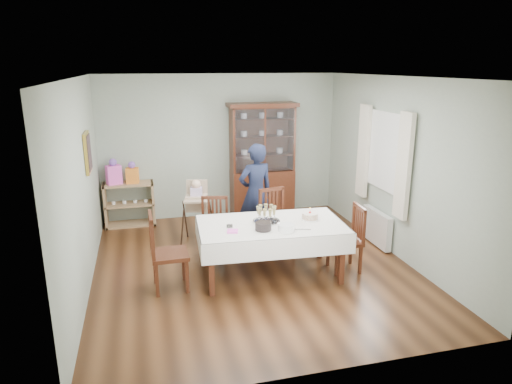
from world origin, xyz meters
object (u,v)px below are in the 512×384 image
object	(u,v)px
dining_table	(271,249)
chair_far_left	(215,241)
champagne_tray	(266,217)
gift_bag_orange	(132,173)
birthday_cake	(310,216)
sideboard	(130,204)
chair_end_left	(169,267)
woman	(256,193)
gift_bag_pink	(114,173)
china_cabinet	(262,159)
chair_end_right	(345,251)
high_chair	(197,218)
chair_far_right	(277,235)

from	to	relation	value
dining_table	chair_far_left	distance (m)	1.01
champagne_tray	gift_bag_orange	bearing A→B (deg)	125.49
chair_far_left	birthday_cake	world-z (taller)	same
sideboard	champagne_tray	world-z (taller)	champagne_tray
dining_table	gift_bag_orange	world-z (taller)	gift_bag_orange
chair_end_left	woman	xyz separation A→B (m)	(1.52, 1.36, 0.52)
gift_bag_pink	dining_table	bearing A→B (deg)	-50.29
china_cabinet	sideboard	distance (m)	2.60
champagne_tray	woman	bearing A→B (deg)	82.84
chair_end_right	gift_bag_pink	xyz separation A→B (m)	(-3.24, 2.70, 0.72)
chair_end_right	chair_end_left	bearing A→B (deg)	-87.68
china_cabinet	gift_bag_orange	world-z (taller)	china_cabinet
chair_end_right	gift_bag_pink	size ratio (longest dim) A/B	2.05
gift_bag_pink	gift_bag_orange	xyz separation A→B (m)	(0.32, 0.00, -0.03)
dining_table	sideboard	xyz separation A→B (m)	(-1.93, 2.62, 0.02)
china_cabinet	high_chair	world-z (taller)	china_cabinet
chair_far_right	high_chair	size ratio (longest dim) A/B	0.95
sideboard	chair_far_right	distance (m)	2.93
champagne_tray	birthday_cake	size ratio (longest dim) A/B	1.47
sideboard	woman	xyz separation A→B (m)	(2.04, -1.32, 0.43)
dining_table	gift_bag_pink	world-z (taller)	gift_bag_pink
champagne_tray	birthday_cake	world-z (taller)	champagne_tray
dining_table	woman	bearing A→B (deg)	85.18
dining_table	gift_bag_pink	bearing A→B (deg)	129.71
chair_end_left	chair_end_right	xyz separation A→B (m)	(2.49, -0.04, -0.03)
chair_end_right	birthday_cake	bearing A→B (deg)	-101.38
champagne_tray	birthday_cake	distance (m)	0.62
dining_table	sideboard	size ratio (longest dim) A/B	2.29
chair_end_left	gift_bag_pink	bearing A→B (deg)	14.20
sideboard	chair_end_left	distance (m)	2.73
sideboard	chair_far_left	world-z (taller)	chair_far_left
high_chair	birthday_cake	bearing A→B (deg)	-34.45
champagne_tray	chair_far_left	bearing A→B (deg)	133.03
dining_table	birthday_cake	size ratio (longest dim) A/B	8.02
china_cabinet	dining_table	bearing A→B (deg)	-102.38
dining_table	chair_end_left	size ratio (longest dim) A/B	1.99
woman	birthday_cake	xyz separation A→B (m)	(0.47, -1.27, -0.02)
chair_far_right	gift_bag_pink	distance (m)	3.18
dining_table	high_chair	xyz separation A→B (m)	(-0.83, 1.51, 0.03)
chair_end_right	high_chair	size ratio (longest dim) A/B	0.90
sideboard	chair_end_right	xyz separation A→B (m)	(3.01, -2.72, -0.12)
dining_table	china_cabinet	xyz separation A→B (m)	(0.57, 2.60, 0.74)
champagne_tray	gift_bag_orange	world-z (taller)	gift_bag_orange
china_cabinet	chair_far_right	bearing A→B (deg)	-98.08
chair_end_right	woman	xyz separation A→B (m)	(-0.97, 1.40, 0.54)
chair_end_left	chair_far_left	bearing A→B (deg)	-44.14
sideboard	china_cabinet	bearing A→B (deg)	-0.49
high_chair	birthday_cake	size ratio (longest dim) A/B	4.12
chair_end_left	birthday_cake	size ratio (longest dim) A/B	4.04
sideboard	champagne_tray	size ratio (longest dim) A/B	2.38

